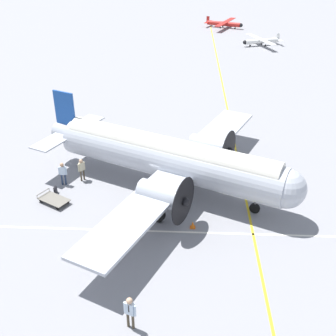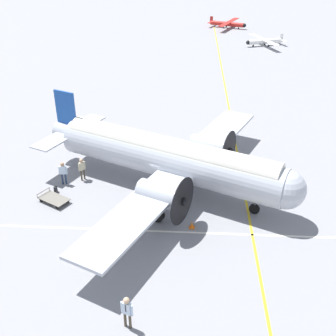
# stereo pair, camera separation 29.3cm
# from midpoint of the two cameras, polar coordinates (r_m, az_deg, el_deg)

# --- Properties ---
(ground_plane) EXTENTS (300.00, 300.00, 0.00)m
(ground_plane) POSITION_cam_midpoint_polar(r_m,az_deg,el_deg) (30.55, -0.27, -2.79)
(ground_plane) COLOR gray
(apron_line_eastwest) EXTENTS (120.00, 0.16, 0.01)m
(apron_line_eastwest) POSITION_cam_midpoint_polar(r_m,az_deg,el_deg) (30.79, 10.00, -3.00)
(apron_line_eastwest) COLOR gold
(apron_line_eastwest) RESTS_ON ground_plane
(apron_line_northsouth) EXTENTS (0.16, 120.00, 0.01)m
(apron_line_northsouth) POSITION_cam_midpoint_polar(r_m,az_deg,el_deg) (26.43, -0.85, -8.59)
(apron_line_northsouth) COLOR silver
(apron_line_northsouth) RESTS_ON ground_plane
(airliner_main) EXTENTS (21.40, 18.86, 5.89)m
(airliner_main) POSITION_cam_midpoint_polar(r_m,az_deg,el_deg) (29.09, 0.45, 1.27)
(airliner_main) COLOR #ADB2BC
(airliner_main) RESTS_ON ground_plane
(crew_foreground) EXTENTS (0.35, 0.60, 1.88)m
(crew_foreground) POSITION_cam_midpoint_polar(r_m,az_deg,el_deg) (20.41, -5.62, -18.57)
(crew_foreground) COLOR #473D2D
(crew_foreground) RESTS_ON ground_plane
(passenger_boarding) EXTENTS (0.29, 0.62, 1.81)m
(passenger_boarding) POSITION_cam_midpoint_polar(r_m,az_deg,el_deg) (31.42, -14.34, -0.46)
(passenger_boarding) COLOR navy
(passenger_boarding) RESTS_ON ground_plane
(ramp_agent) EXTENTS (0.47, 0.44, 1.78)m
(ramp_agent) POSITION_cam_midpoint_polar(r_m,az_deg,el_deg) (31.68, -11.89, 0.08)
(ramp_agent) COLOR #473D2D
(ramp_agent) RESTS_ON ground_plane
(suitcase_near_door) EXTENTS (0.35, 0.16, 0.56)m
(suitcase_near_door) POSITION_cam_midpoint_polar(r_m,az_deg,el_deg) (30.98, -15.27, -2.89)
(suitcase_near_door) COLOR #232328
(suitcase_near_door) RESTS_ON ground_plane
(baggage_cart) EXTENTS (2.05, 2.39, 0.56)m
(baggage_cart) POSITION_cam_midpoint_polar(r_m,az_deg,el_deg) (29.93, -15.50, -4.12)
(baggage_cart) COLOR #6B665B
(baggage_cart) RESTS_ON ground_plane
(light_aircraft_distant) EXTENTS (8.63, 6.64, 1.76)m
(light_aircraft_distant) POSITION_cam_midpoint_polar(r_m,az_deg,el_deg) (72.99, 12.36, 16.48)
(light_aircraft_distant) COLOR white
(light_aircraft_distant) RESTS_ON ground_plane
(light_aircraft_taxiing) EXTENTS (9.54, 7.38, 1.92)m
(light_aircraft_taxiing) POSITION_cam_midpoint_polar(r_m,az_deg,el_deg) (86.27, 7.58, 18.82)
(light_aircraft_taxiing) COLOR #B2231E
(light_aircraft_taxiing) RESTS_ON ground_plane
(traffic_cone) EXTENTS (0.35, 0.35, 0.46)m
(traffic_cone) POSITION_cam_midpoint_polar(r_m,az_deg,el_deg) (26.66, 3.05, -7.69)
(traffic_cone) COLOR orange
(traffic_cone) RESTS_ON ground_plane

